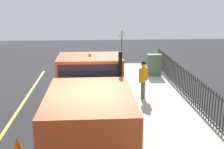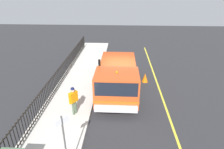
{
  "view_description": "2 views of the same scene",
  "coord_description": "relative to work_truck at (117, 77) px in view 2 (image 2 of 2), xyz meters",
  "views": [
    {
      "loc": [
        0.31,
        -8.43,
        4.42
      ],
      "look_at": [
        1.0,
        2.07,
        1.69
      ],
      "focal_mm": 47.03,
      "sensor_mm": 36.0,
      "label": 1
    },
    {
      "loc": [
        -0.05,
        12.05,
        6.58
      ],
      "look_at": [
        0.53,
        1.25,
        1.51
      ],
      "focal_mm": 30.09,
      "sensor_mm": 36.0,
      "label": 2
    }
  ],
  "objects": [
    {
      "name": "ground_plane",
      "position": [
        -0.19,
        -1.11,
        -1.28
      ],
      "size": [
        47.57,
        47.57,
        0.0
      ],
      "primitive_type": "plane",
      "color": "#2B2B2D",
      "rests_on": "ground"
    },
    {
      "name": "sidewalk_slab",
      "position": [
        2.89,
        -1.11,
        -1.19
      ],
      "size": [
        2.93,
        21.62,
        0.17
      ],
      "primitive_type": "cube",
      "color": "beige",
      "rests_on": "ground"
    },
    {
      "name": "lane_marking",
      "position": [
        -2.97,
        -1.11,
        -1.27
      ],
      "size": [
        0.12,
        19.46,
        0.01
      ],
      "primitive_type": "cube",
      "color": "yellow",
      "rests_on": "ground"
    },
    {
      "name": "work_truck",
      "position": [
        0.0,
        0.0,
        0.0
      ],
      "size": [
        2.52,
        6.2,
        2.63
      ],
      "rotation": [
        0.0,
        0.0,
        -0.0
      ],
      "color": "#D84C1E",
      "rests_on": "ground"
    },
    {
      "name": "worker_standing",
      "position": [
        2.27,
        2.54,
        -0.08
      ],
      "size": [
        0.44,
        0.53,
        1.68
      ],
      "rotation": [
        0.0,
        0.0,
        -2.16
      ],
      "color": "orange",
      "rests_on": "sidewalk_slab"
    },
    {
      "name": "iron_fence",
      "position": [
        4.14,
        -1.11,
        -0.46
      ],
      "size": [
        0.04,
        18.42,
        1.27
      ],
      "color": "black",
      "rests_on": "sidewalk_slab"
    },
    {
      "name": "traffic_cone",
      "position": [
        -2.06,
        -1.91,
        -0.94
      ],
      "size": [
        0.47,
        0.47,
        0.67
      ],
      "primitive_type": "cone",
      "color": "orange",
      "rests_on": "ground"
    },
    {
      "name": "street_sign",
      "position": [
        1.68,
        6.1,
        0.5
      ],
      "size": [
        0.36,
        0.39,
        2.59
      ],
      "color": "#4C4C4C",
      "rests_on": "sidewalk_slab"
    }
  ]
}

